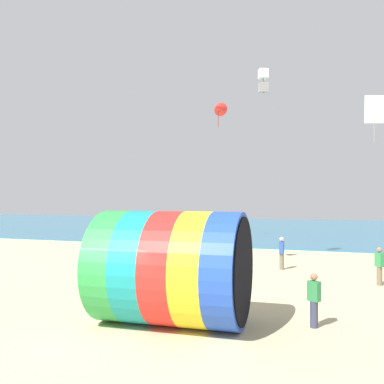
{
  "coord_description": "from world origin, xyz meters",
  "views": [
    {
      "loc": [
        6.3,
        -11.38,
        4.03
      ],
      "look_at": [
        1.38,
        3.09,
        4.14
      ],
      "focal_mm": 40.0,
      "sensor_mm": 36.0,
      "label": 1
    }
  ],
  "objects_px": {
    "kite_white_box": "(263,81)",
    "kite_handler": "(314,300)",
    "kite_white_diamond": "(374,110)",
    "giant_inflatable_tube": "(172,268)",
    "bystander_near_water": "(282,253)",
    "bystander_mid_beach": "(379,266)",
    "kite_red_delta": "(218,108)"
  },
  "relations": [
    {
      "from": "kite_white_box",
      "to": "kite_handler",
      "type": "bearing_deg",
      "value": -73.33
    },
    {
      "from": "kite_white_box",
      "to": "kite_white_diamond",
      "type": "bearing_deg",
      "value": -16.54
    },
    {
      "from": "giant_inflatable_tube",
      "to": "kite_white_diamond",
      "type": "bearing_deg",
      "value": 58.08
    },
    {
      "from": "kite_handler",
      "to": "bystander_near_water",
      "type": "relative_size",
      "value": 0.93
    },
    {
      "from": "bystander_near_water",
      "to": "bystander_mid_beach",
      "type": "distance_m",
      "value": 5.37
    },
    {
      "from": "kite_red_delta",
      "to": "kite_white_box",
      "type": "xyz_separation_m",
      "value": [
        2.11,
        2.24,
        1.89
      ]
    },
    {
      "from": "giant_inflatable_tube",
      "to": "kite_white_box",
      "type": "relative_size",
      "value": 3.26
    },
    {
      "from": "bystander_near_water",
      "to": "giant_inflatable_tube",
      "type": "bearing_deg",
      "value": -100.44
    },
    {
      "from": "bystander_mid_beach",
      "to": "bystander_near_water",
      "type": "bearing_deg",
      "value": 149.71
    },
    {
      "from": "kite_red_delta",
      "to": "kite_white_box",
      "type": "relative_size",
      "value": 1.0
    },
    {
      "from": "giant_inflatable_tube",
      "to": "kite_white_box",
      "type": "bearing_deg",
      "value": 86.21
    },
    {
      "from": "kite_handler",
      "to": "kite_white_box",
      "type": "bearing_deg",
      "value": 106.67
    },
    {
      "from": "kite_white_diamond",
      "to": "bystander_near_water",
      "type": "bearing_deg",
      "value": 175.59
    },
    {
      "from": "kite_white_box",
      "to": "bystander_mid_beach",
      "type": "xyz_separation_m",
      "value": [
        5.85,
        -4.09,
        -9.84
      ]
    },
    {
      "from": "kite_red_delta",
      "to": "bystander_mid_beach",
      "type": "bearing_deg",
      "value": -13.09
    },
    {
      "from": "giant_inflatable_tube",
      "to": "kite_red_delta",
      "type": "relative_size",
      "value": 3.25
    },
    {
      "from": "bystander_near_water",
      "to": "bystander_mid_beach",
      "type": "bearing_deg",
      "value": -30.29
    },
    {
      "from": "kite_red_delta",
      "to": "bystander_mid_beach",
      "type": "distance_m",
      "value": 11.41
    },
    {
      "from": "kite_red_delta",
      "to": "kite_white_diamond",
      "type": "xyz_separation_m",
      "value": [
        7.94,
        0.5,
        -0.52
      ]
    },
    {
      "from": "giant_inflatable_tube",
      "to": "bystander_mid_beach",
      "type": "bearing_deg",
      "value": 51.28
    },
    {
      "from": "kite_red_delta",
      "to": "giant_inflatable_tube",
      "type": "bearing_deg",
      "value": -82.78
    },
    {
      "from": "kite_red_delta",
      "to": "kite_white_box",
      "type": "distance_m",
      "value": 3.61
    },
    {
      "from": "giant_inflatable_tube",
      "to": "kite_white_box",
      "type": "xyz_separation_m",
      "value": [
        0.82,
        12.41,
        8.95
      ]
    },
    {
      "from": "kite_white_diamond",
      "to": "kite_white_box",
      "type": "xyz_separation_m",
      "value": [
        -5.83,
        1.73,
        2.41
      ]
    },
    {
      "from": "kite_white_diamond",
      "to": "kite_white_box",
      "type": "height_order",
      "value": "kite_white_box"
    },
    {
      "from": "kite_white_diamond",
      "to": "kite_white_box",
      "type": "distance_m",
      "value": 6.54
    },
    {
      "from": "giant_inflatable_tube",
      "to": "kite_white_diamond",
      "type": "distance_m",
      "value": 14.18
    },
    {
      "from": "kite_handler",
      "to": "bystander_mid_beach",
      "type": "distance_m",
      "value": 7.67
    },
    {
      "from": "kite_handler",
      "to": "bystander_near_water",
      "type": "xyz_separation_m",
      "value": [
        -2.19,
        9.98,
        0.07
      ]
    },
    {
      "from": "giant_inflatable_tube",
      "to": "kite_handler",
      "type": "distance_m",
      "value": 4.45
    },
    {
      "from": "giant_inflatable_tube",
      "to": "kite_handler",
      "type": "bearing_deg",
      "value": 14.09
    },
    {
      "from": "kite_handler",
      "to": "bystander_mid_beach",
      "type": "bearing_deg",
      "value": 71.35
    }
  ]
}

